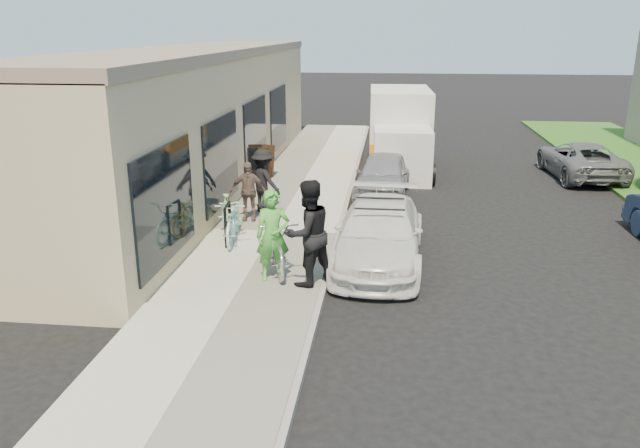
{
  "coord_description": "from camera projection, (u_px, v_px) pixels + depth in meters",
  "views": [
    {
      "loc": [
        0.74,
        -10.96,
        4.8
      ],
      "look_at": [
        -0.63,
        0.83,
        1.05
      ],
      "focal_mm": 35.0,
      "sensor_mm": 36.0,
      "label": 1
    }
  ],
  "objects": [
    {
      "name": "sedan_white",
      "position": [
        379.0,
        233.0,
        13.16
      ],
      "size": [
        1.97,
        4.49,
        1.33
      ],
      "rotation": [
        0.0,
        0.0,
        -0.04
      ],
      "color": "silver",
      "rests_on": "ground"
    },
    {
      "name": "moving_truck",
      "position": [
        400.0,
        134.0,
        22.01
      ],
      "size": [
        2.28,
        5.62,
        2.72
      ],
      "rotation": [
        0.0,
        0.0,
        0.04
      ],
      "color": "silver",
      "rests_on": "ground"
    },
    {
      "name": "far_car_gray",
      "position": [
        581.0,
        160.0,
        20.74
      ],
      "size": [
        2.23,
        4.4,
        1.19
      ],
      "primitive_type": "imported",
      "rotation": [
        0.0,
        0.0,
        3.2
      ],
      "color": "#5B5E60",
      "rests_on": "ground"
    },
    {
      "name": "man_standing",
      "position": [
        308.0,
        233.0,
        11.54
      ],
      "size": [
        1.24,
        1.22,
        2.02
      ],
      "primitive_type": "imported",
      "rotation": [
        0.0,
        0.0,
        3.87
      ],
      "color": "black",
      "rests_on": "sidewalk"
    },
    {
      "name": "woman_rider",
      "position": [
        273.0,
        236.0,
        11.8
      ],
      "size": [
        0.73,
        0.57,
        1.77
      ],
      "primitive_type": "imported",
      "rotation": [
        0.0,
        0.0,
        0.25
      ],
      "color": "green",
      "rests_on": "sidewalk"
    },
    {
      "name": "storefront",
      "position": [
        199.0,
        117.0,
        19.41
      ],
      "size": [
        3.6,
        20.0,
        4.22
      ],
      "color": "tan",
      "rests_on": "ground"
    },
    {
      "name": "sedan_silver",
      "position": [
        383.0,
        175.0,
        18.44
      ],
      "size": [
        1.77,
        3.8,
        1.26
      ],
      "primitive_type": "imported",
      "rotation": [
        0.0,
        0.0,
        -0.08
      ],
      "color": "#999A9E",
      "rests_on": "ground"
    },
    {
      "name": "sandwich_board",
      "position": [
        263.0,
        162.0,
        20.07
      ],
      "size": [
        0.72,
        0.72,
        1.02
      ],
      "rotation": [
        0.0,
        0.0,
        -0.17
      ],
      "color": "black",
      "rests_on": "sidewalk"
    },
    {
      "name": "ground",
      "position": [
        348.0,
        290.0,
        11.91
      ],
      "size": [
        120.0,
        120.0,
        0.0
      ],
      "primitive_type": "plane",
      "color": "black",
      "rests_on": "ground"
    },
    {
      "name": "cruiser_bike_c",
      "position": [
        228.0,
        215.0,
        14.58
      ],
      "size": [
        0.86,
        1.56,
        0.9
      ],
      "primitive_type": "imported",
      "rotation": [
        0.0,
        0.0,
        0.31
      ],
      "color": "gold",
      "rests_on": "sidewalk"
    },
    {
      "name": "sidewalk",
      "position": [
        274.0,
        234.0,
        14.94
      ],
      "size": [
        3.0,
        34.0,
        0.15
      ],
      "primitive_type": "cube",
      "color": "#B0AC9E",
      "rests_on": "ground"
    },
    {
      "name": "bystander_a",
      "position": [
        263.0,
        181.0,
        16.23
      ],
      "size": [
        1.24,
        1.12,
        1.67
      ],
      "primitive_type": "imported",
      "rotation": [
        0.0,
        0.0,
        2.54
      ],
      "color": "black",
      "rests_on": "sidewalk"
    },
    {
      "name": "tandem_bike",
      "position": [
        276.0,
        242.0,
        12.42
      ],
      "size": [
        1.35,
        2.23,
        1.11
      ],
      "primitive_type": "imported",
      "rotation": [
        0.0,
        0.0,
        0.32
      ],
      "color": "#B4B4B6",
      "rests_on": "sidewalk"
    },
    {
      "name": "cruiser_bike_a",
      "position": [
        228.0,
        216.0,
        14.54
      ],
      "size": [
        1.04,
        1.55,
        0.91
      ],
      "primitive_type": "imported",
      "rotation": [
        0.0,
        0.0,
        0.45
      ],
      "color": "#9BE7D7",
      "rests_on": "sidewalk"
    },
    {
      "name": "curb",
      "position": [
        338.0,
        236.0,
        14.78
      ],
      "size": [
        0.12,
        34.0,
        0.13
      ],
      "primitive_type": "cube",
      "color": "gray",
      "rests_on": "ground"
    },
    {
      "name": "bike_rack",
      "position": [
        228.0,
        220.0,
        13.88
      ],
      "size": [
        0.12,
        0.66,
        0.92
      ],
      "rotation": [
        0.0,
        0.0,
        0.1
      ],
      "color": "black",
      "rests_on": "sidewalk"
    },
    {
      "name": "cruiser_bike_b",
      "position": [
        233.0,
        220.0,
        14.1
      ],
      "size": [
        0.88,
        1.93,
        0.98
      ],
      "primitive_type": "imported",
      "rotation": [
        0.0,
        0.0,
        0.13
      ],
      "color": "#9BE7D7",
      "rests_on": "sidewalk"
    },
    {
      "name": "bystander_b",
      "position": [
        248.0,
        191.0,
        15.55
      ],
      "size": [
        0.92,
        0.48,
        1.5
      ],
      "primitive_type": "imported",
      "rotation": [
        0.0,
        0.0,
        0.13
      ],
      "color": "brown",
      "rests_on": "sidewalk"
    }
  ]
}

